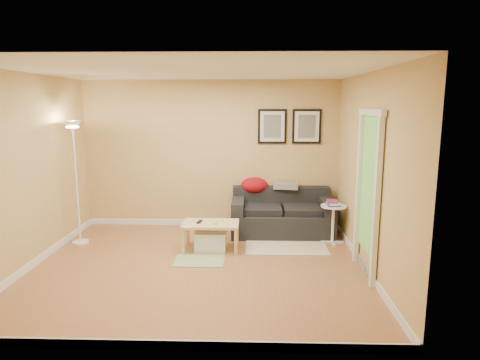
{
  "coord_description": "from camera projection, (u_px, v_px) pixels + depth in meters",
  "views": [
    {
      "loc": [
        0.74,
        -5.43,
        2.2
      ],
      "look_at": [
        0.55,
        0.85,
        1.05
      ],
      "focal_mm": 31.51,
      "sensor_mm": 36.0,
      "label": 1
    }
  ],
  "objects": [
    {
      "name": "floor",
      "position": [
        198.0,
        266.0,
        5.76
      ],
      "size": [
        4.5,
        4.5,
        0.0
      ],
      "primitive_type": "plane",
      "color": "#9D6043",
      "rests_on": "ground"
    },
    {
      "name": "ceiling",
      "position": [
        194.0,
        71.0,
        5.29
      ],
      "size": [
        4.5,
        4.5,
        0.0
      ],
      "primitive_type": "plane",
      "rotation": [
        3.14,
        0.0,
        0.0
      ],
      "color": "white",
      "rests_on": "wall_back"
    },
    {
      "name": "wall_back",
      "position": [
        211.0,
        154.0,
        7.49
      ],
      "size": [
        4.5,
        0.0,
        4.5
      ],
      "primitive_type": "plane",
      "rotation": [
        1.57,
        0.0,
        0.0
      ],
      "color": "tan",
      "rests_on": "ground"
    },
    {
      "name": "wall_front",
      "position": [
        165.0,
        211.0,
        3.56
      ],
      "size": [
        4.5,
        0.0,
        4.5
      ],
      "primitive_type": "plane",
      "rotation": [
        -1.57,
        0.0,
        0.0
      ],
      "color": "tan",
      "rests_on": "ground"
    },
    {
      "name": "wall_left",
      "position": [
        28.0,
        172.0,
        5.59
      ],
      "size": [
        0.0,
        4.0,
        4.0
      ],
      "primitive_type": "plane",
      "rotation": [
        1.57,
        0.0,
        1.57
      ],
      "color": "tan",
      "rests_on": "ground"
    },
    {
      "name": "wall_right",
      "position": [
        369.0,
        174.0,
        5.46
      ],
      "size": [
        0.0,
        4.0,
        4.0
      ],
      "primitive_type": "plane",
      "rotation": [
        1.57,
        0.0,
        -1.57
      ],
      "color": "tan",
      "rests_on": "ground"
    },
    {
      "name": "baseboard_back",
      "position": [
        212.0,
        222.0,
        7.71
      ],
      "size": [
        4.5,
        0.02,
        0.1
      ],
      "primitive_type": "cube",
      "color": "white",
      "rests_on": "ground"
    },
    {
      "name": "baseboard_front",
      "position": [
        170.0,
        345.0,
        3.79
      ],
      "size": [
        4.5,
        0.02,
        0.1
      ],
      "primitive_type": "cube",
      "color": "white",
      "rests_on": "ground"
    },
    {
      "name": "baseboard_left",
      "position": [
        37.0,
        261.0,
        5.82
      ],
      "size": [
        0.02,
        4.0,
        0.1
      ],
      "primitive_type": "cube",
      "color": "white",
      "rests_on": "ground"
    },
    {
      "name": "baseboard_right",
      "position": [
        363.0,
        265.0,
        5.68
      ],
      "size": [
        0.02,
        4.0,
        0.1
      ],
      "primitive_type": "cube",
      "color": "white",
      "rests_on": "ground"
    },
    {
      "name": "sofa",
      "position": [
        282.0,
        212.0,
        7.16
      ],
      "size": [
        1.7,
        0.9,
        0.75
      ],
      "primitive_type": null,
      "color": "black",
      "rests_on": "ground"
    },
    {
      "name": "red_throw",
      "position": [
        254.0,
        185.0,
        7.42
      ],
      "size": [
        0.48,
        0.36,
        0.28
      ],
      "primitive_type": null,
      "color": "maroon",
      "rests_on": "sofa"
    },
    {
      "name": "plaid_throw",
      "position": [
        286.0,
        186.0,
        7.36
      ],
      "size": [
        0.45,
        0.32,
        0.1
      ],
      "primitive_type": null,
      "rotation": [
        0.0,
        0.0,
        -0.14
      ],
      "color": "tan",
      "rests_on": "sofa"
    },
    {
      "name": "framed_print_left",
      "position": [
        272.0,
        126.0,
        7.34
      ],
      "size": [
        0.5,
        0.04,
        0.6
      ],
      "primitive_type": null,
      "color": "black",
      "rests_on": "wall_back"
    },
    {
      "name": "framed_print_right",
      "position": [
        307.0,
        126.0,
        7.33
      ],
      "size": [
        0.5,
        0.04,
        0.6
      ],
      "primitive_type": null,
      "color": "black",
      "rests_on": "wall_back"
    },
    {
      "name": "area_rug",
      "position": [
        286.0,
        246.0,
        6.58
      ],
      "size": [
        1.25,
        0.85,
        0.01
      ],
      "primitive_type": "cube",
      "color": "beige",
      "rests_on": "ground"
    },
    {
      "name": "green_runner",
      "position": [
        200.0,
        261.0,
        5.95
      ],
      "size": [
        0.7,
        0.5,
        0.01
      ],
      "primitive_type": "cube",
      "color": "#668C4C",
      "rests_on": "ground"
    },
    {
      "name": "coffee_table",
      "position": [
        211.0,
        236.0,
        6.39
      ],
      "size": [
        0.96,
        0.75,
        0.42
      ],
      "primitive_type": null,
      "rotation": [
        0.0,
        0.0,
        -0.32
      ],
      "color": "beige",
      "rests_on": "ground"
    },
    {
      "name": "remote_control",
      "position": [
        200.0,
        222.0,
        6.37
      ],
      "size": [
        0.08,
        0.17,
        0.02
      ],
      "primitive_type": "cube",
      "rotation": [
        0.0,
        0.0,
        -0.19
      ],
      "color": "black",
      "rests_on": "coffee_table"
    },
    {
      "name": "tape_roll",
      "position": [
        215.0,
        223.0,
        6.27
      ],
      "size": [
        0.07,
        0.07,
        0.03
      ],
      "primitive_type": "cylinder",
      "color": "yellow",
      "rests_on": "coffee_table"
    },
    {
      "name": "storage_bin",
      "position": [
        211.0,
        241.0,
        6.38
      ],
      "size": [
        0.48,
        0.35,
        0.3
      ],
      "primitive_type": null,
      "color": "white",
      "rests_on": "ground"
    },
    {
      "name": "side_table",
      "position": [
        333.0,
        224.0,
        6.68
      ],
      "size": [
        0.4,
        0.4,
        0.61
      ],
      "primitive_type": null,
      "color": "white",
      "rests_on": "ground"
    },
    {
      "name": "book_stack",
      "position": [
        333.0,
        203.0,
        6.62
      ],
      "size": [
        0.24,
        0.29,
        0.08
      ],
      "primitive_type": null,
      "rotation": [
        0.0,
        0.0,
        -0.26
      ],
      "color": "#2F4B8D",
      "rests_on": "side_table"
    },
    {
      "name": "floor_lamp",
      "position": [
        77.0,
        186.0,
        6.55
      ],
      "size": [
        0.25,
        0.25,
        1.95
      ],
      "primitive_type": null,
      "color": "white",
      "rests_on": "ground"
    },
    {
      "name": "doorway",
      "position": [
        367.0,
        197.0,
        5.36
      ],
      "size": [
        0.12,
        1.01,
        2.13
      ],
      "primitive_type": null,
      "color": "white",
      "rests_on": "ground"
    }
  ]
}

